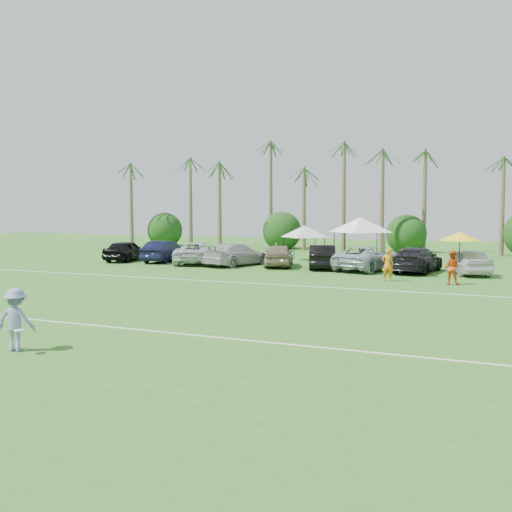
% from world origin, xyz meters
% --- Properties ---
extents(ground, '(120.00, 120.00, 0.00)m').
position_xyz_m(ground, '(0.00, 0.00, 0.00)').
color(ground, '#316D20').
rests_on(ground, ground).
extents(field_lines, '(80.00, 12.10, 0.01)m').
position_xyz_m(field_lines, '(0.00, 8.00, 0.01)').
color(field_lines, white).
rests_on(field_lines, ground).
extents(palm_tree_0, '(2.40, 2.40, 8.90)m').
position_xyz_m(palm_tree_0, '(-22.00, 38.00, 7.48)').
color(palm_tree_0, brown).
rests_on(palm_tree_0, ground).
extents(palm_tree_1, '(2.40, 2.40, 9.90)m').
position_xyz_m(palm_tree_1, '(-17.00, 38.00, 8.35)').
color(palm_tree_1, brown).
rests_on(palm_tree_1, ground).
extents(palm_tree_2, '(2.40, 2.40, 10.90)m').
position_xyz_m(palm_tree_2, '(-12.00, 38.00, 9.21)').
color(palm_tree_2, brown).
rests_on(palm_tree_2, ground).
extents(palm_tree_3, '(2.40, 2.40, 11.90)m').
position_xyz_m(palm_tree_3, '(-8.00, 38.00, 10.06)').
color(palm_tree_3, brown).
rests_on(palm_tree_3, ground).
extents(palm_tree_4, '(2.40, 2.40, 8.90)m').
position_xyz_m(palm_tree_4, '(-4.00, 38.00, 7.48)').
color(palm_tree_4, brown).
rests_on(palm_tree_4, ground).
extents(palm_tree_5, '(2.40, 2.40, 9.90)m').
position_xyz_m(palm_tree_5, '(0.00, 38.00, 8.35)').
color(palm_tree_5, brown).
rests_on(palm_tree_5, ground).
extents(palm_tree_6, '(2.40, 2.40, 10.90)m').
position_xyz_m(palm_tree_6, '(4.00, 38.00, 9.21)').
color(palm_tree_6, brown).
rests_on(palm_tree_6, ground).
extents(palm_tree_7, '(2.40, 2.40, 11.90)m').
position_xyz_m(palm_tree_7, '(8.00, 38.00, 10.06)').
color(palm_tree_7, brown).
rests_on(palm_tree_7, ground).
extents(palm_tree_8, '(2.40, 2.40, 8.90)m').
position_xyz_m(palm_tree_8, '(13.00, 38.00, 7.48)').
color(palm_tree_8, brown).
rests_on(palm_tree_8, ground).
extents(bush_tree_0, '(4.00, 4.00, 4.00)m').
position_xyz_m(bush_tree_0, '(-19.00, 39.00, 1.80)').
color(bush_tree_0, brown).
rests_on(bush_tree_0, ground).
extents(bush_tree_1, '(4.00, 4.00, 4.00)m').
position_xyz_m(bush_tree_1, '(-6.00, 39.00, 1.80)').
color(bush_tree_1, brown).
rests_on(bush_tree_1, ground).
extents(bush_tree_2, '(4.00, 4.00, 4.00)m').
position_xyz_m(bush_tree_2, '(6.00, 39.00, 1.80)').
color(bush_tree_2, brown).
rests_on(bush_tree_2, ground).
extents(sideline_player_a, '(0.74, 0.59, 1.76)m').
position_xyz_m(sideline_player_a, '(8.09, 17.75, 0.88)').
color(sideline_player_a, orange).
rests_on(sideline_player_a, ground).
extents(sideline_player_b, '(0.92, 0.75, 1.77)m').
position_xyz_m(sideline_player_b, '(11.36, 17.59, 0.88)').
color(sideline_player_b, '#DF5518').
rests_on(sideline_player_b, ground).
extents(canopy_tent_left, '(3.81, 3.81, 3.09)m').
position_xyz_m(canopy_tent_left, '(0.10, 27.81, 2.65)').
color(canopy_tent_left, black).
rests_on(canopy_tent_left, ground).
extents(canopy_tent_right, '(4.72, 4.72, 3.83)m').
position_xyz_m(canopy_tent_right, '(4.20, 28.44, 3.28)').
color(canopy_tent_right, black).
rests_on(canopy_tent_right, ground).
extents(market_umbrella, '(2.31, 2.31, 2.58)m').
position_xyz_m(market_umbrella, '(11.50, 21.72, 2.31)').
color(market_umbrella, black).
rests_on(market_umbrella, ground).
extents(frisbee_player, '(1.21, 0.84, 1.71)m').
position_xyz_m(frisbee_player, '(1.47, -1.57, 0.86)').
color(frisbee_player, '#7F87B4').
rests_on(frisbee_player, ground).
extents(parked_car_0, '(2.44, 4.77, 1.55)m').
position_xyz_m(parked_car_0, '(-12.05, 22.22, 0.78)').
color(parked_car_0, black).
rests_on(parked_car_0, ground).
extents(parked_car_1, '(2.15, 4.87, 1.55)m').
position_xyz_m(parked_car_1, '(-9.04, 22.76, 0.78)').
color(parked_car_1, black).
rests_on(parked_car_1, ground).
extents(parked_car_2, '(4.01, 6.08, 1.55)m').
position_xyz_m(parked_car_2, '(-6.04, 22.47, 0.78)').
color(parked_car_2, silver).
rests_on(parked_car_2, ground).
extents(parked_car_3, '(3.51, 5.74, 1.55)m').
position_xyz_m(parked_car_3, '(-3.04, 22.33, 0.78)').
color(parked_car_3, silver).
rests_on(parked_car_3, ground).
extents(parked_car_4, '(3.10, 4.90, 1.55)m').
position_xyz_m(parked_car_4, '(-0.03, 22.73, 0.78)').
color(parked_car_4, gray).
rests_on(parked_car_4, ground).
extents(parked_car_5, '(2.96, 4.99, 1.55)m').
position_xyz_m(parked_car_5, '(2.97, 22.75, 0.78)').
color(parked_car_5, black).
rests_on(parked_car_5, ground).
extents(parked_car_6, '(3.90, 6.06, 1.55)m').
position_xyz_m(parked_car_6, '(5.97, 22.72, 0.78)').
color(parked_car_6, '#AAAFBA').
rests_on(parked_car_6, ground).
extents(parked_car_7, '(2.88, 5.60, 1.55)m').
position_xyz_m(parked_car_7, '(8.98, 22.80, 0.78)').
color(parked_car_7, black).
rests_on(parked_car_7, ground).
extents(parked_car_8, '(3.16, 4.90, 1.55)m').
position_xyz_m(parked_car_8, '(11.98, 22.79, 0.78)').
color(parked_car_8, silver).
rests_on(parked_car_8, ground).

